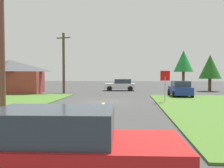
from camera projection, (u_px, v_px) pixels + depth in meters
ground_plane at (105, 101)px, 20.31m from camera, size 120.00×120.00×0.00m
lane_stripe_center at (88, 119)px, 12.34m from camera, size 0.20×14.00×0.01m
stop_sign at (165, 80)px, 19.30m from camera, size 0.78×0.21×2.57m
car_on_crossroad at (180, 89)px, 24.45m from camera, size 2.03×3.93×1.62m
car_behind_on_main_road at (69, 150)px, 4.70m from camera, size 4.32×2.14×1.62m
car_approaching_junction at (121, 85)px, 33.63m from camera, size 4.25×2.35×1.62m
utility_pole_near at (2, 48)px, 14.86m from camera, size 1.80×0.34×7.61m
utility_pole_mid at (64, 62)px, 28.67m from camera, size 1.76×0.61×7.20m
oak_tree_left at (184, 61)px, 40.02m from camera, size 3.24×3.24×6.28m
pine_tree_center at (210, 67)px, 32.33m from camera, size 2.93×2.93×4.92m
barn at (10, 77)px, 28.68m from camera, size 7.95×6.33×4.00m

